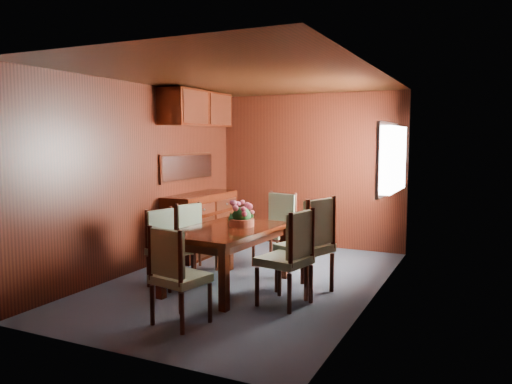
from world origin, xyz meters
The scene contains 11 objects.
ground centered at (0.00, 0.00, 0.00)m, with size 4.50×4.50×0.00m, color #363C4A.
room_shell centered at (-0.10, 0.33, 1.63)m, with size 3.06×4.52×2.41m.
sideboard centered at (-1.25, 1.00, 0.45)m, with size 0.48×1.40×0.90m, color black.
dining_table centered at (-0.09, -0.32, 0.59)m, with size 1.02×1.53×0.69m.
chair_left_near centered at (-0.78, -0.53, 0.50)m, with size 0.48×0.50×0.89m.
chair_left_far centered at (-0.86, 0.19, 0.48)m, with size 0.51×0.52×0.87m.
chair_right_near centered at (0.79, -0.61, 0.55)m, with size 0.53×0.55×1.00m.
chair_right_far centered at (0.84, -0.13, 0.60)m, with size 0.63×0.65×1.08m.
chair_head centered at (0.05, -1.56, 0.51)m, with size 0.51×0.50×0.92m.
chair_foot centered at (0.02, 0.89, 0.54)m, with size 0.56×0.54×0.98m.
flower_centerpiece centered at (0.00, -0.15, 0.84)m, with size 0.31×0.31×0.31m.
Camera 1 is at (2.58, -5.22, 1.69)m, focal length 35.00 mm.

